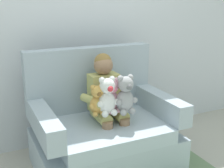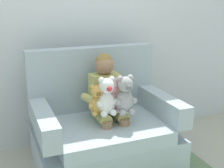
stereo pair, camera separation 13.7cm
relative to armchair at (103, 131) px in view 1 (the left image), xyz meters
The scene contains 8 objects.
ground_plane 0.33m from the armchair, 90.00° to the right, with size 8.00×8.00×0.00m, color #ADA89E.
back_wall 1.16m from the armchair, 90.00° to the left, with size 6.00×0.10×2.60m, color silver.
armchair is the anchor object (origin of this frame).
seated_child 0.33m from the armchair, 14.63° to the left, with size 0.45×0.39×0.82m.
plush_honey 0.38m from the armchair, 129.76° to the right, with size 0.16×0.13×0.26m.
plush_pink 0.38m from the armchair, 73.91° to the right, with size 0.18×0.14×0.30m.
plush_grey 0.44m from the armchair, 56.33° to the right, with size 0.20×0.16×0.33m.
plush_white 0.41m from the armchair, 99.16° to the right, with size 0.19×0.16×0.33m.
Camera 1 is at (-0.97, -2.21, 1.48)m, focal length 47.60 mm.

